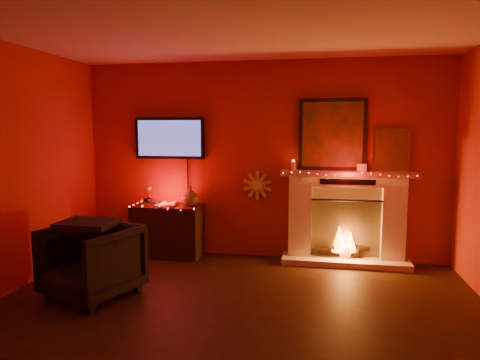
% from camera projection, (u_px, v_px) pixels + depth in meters
% --- Properties ---
extents(room, '(5.00, 5.00, 5.00)m').
position_uv_depth(room, '(221.00, 182.00, 3.45)').
color(room, black).
rests_on(room, ground).
extents(floor, '(5.00, 5.00, 0.00)m').
position_uv_depth(floor, '(221.00, 340.00, 3.61)').
color(floor, black).
rests_on(floor, ground).
extents(fireplace, '(1.72, 0.40, 2.18)m').
position_uv_depth(fireplace, '(345.00, 209.00, 5.65)').
color(fireplace, beige).
rests_on(fireplace, floor).
extents(tv, '(1.00, 0.07, 1.24)m').
position_uv_depth(tv, '(170.00, 138.00, 6.04)').
color(tv, black).
rests_on(tv, room).
extents(sunburst_clock, '(0.40, 0.03, 0.40)m').
position_uv_depth(sunburst_clock, '(257.00, 185.00, 5.92)').
color(sunburst_clock, gold).
rests_on(sunburst_clock, room).
extents(console_table, '(0.95, 0.57, 0.99)m').
position_uv_depth(console_table, '(169.00, 228.00, 6.00)').
color(console_table, black).
rests_on(console_table, floor).
extents(armchair, '(1.07, 1.08, 0.77)m').
position_uv_depth(armchair, '(92.00, 261.00, 4.52)').
color(armchair, black).
rests_on(armchair, floor).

